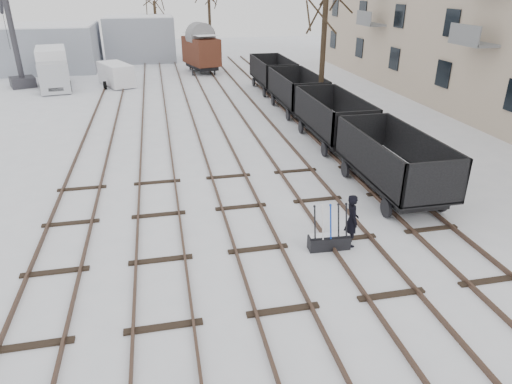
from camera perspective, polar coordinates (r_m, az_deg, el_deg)
The scene contains 17 objects.
ground at distance 14.42m, azimuth 0.25°, elevation -7.22°, with size 120.00×120.00×0.00m, color white.
tracks at distance 26.84m, azimuth -6.05°, elevation 8.26°, with size 13.90×52.00×0.16m.
shed_left at distance 49.37m, azimuth -25.18°, elevation 16.05°, with size 10.00×8.00×4.10m.
shed_right at distance 52.24m, azimuth -14.26°, elevation 18.13°, with size 7.00×6.00×4.50m.
ground_frame at distance 14.51m, azimuth 9.11°, elevation -6.02°, with size 1.32×0.49×1.49m.
worker at distance 14.58m, azimuth 11.89°, elevation -3.48°, with size 0.63×0.42×1.74m, color black.
freight_wagon_a at distance 18.59m, azimuth 16.53°, elevation 2.52°, with size 2.36×5.91×2.41m.
freight_wagon_b at distance 24.06m, azimuth 9.53°, elevation 8.22°, with size 2.36×5.91×2.41m.
freight_wagon_c at distance 29.90m, azimuth 5.10°, elevation 11.69°, with size 2.36×5.91×2.41m.
freight_wagon_d at distance 35.94m, azimuth 2.07°, elevation 13.98°, with size 2.36×5.91×2.41m.
box_van_wagon at distance 43.81m, azimuth -6.88°, elevation 17.19°, with size 3.47×4.94×3.42m.
lorry at distance 40.23m, azimuth -24.04°, elevation 13.99°, with size 2.93×6.80×2.98m.
panel_van at distance 39.41m, azimuth -17.11°, elevation 13.90°, with size 3.14×4.38×1.77m.
crane at distance 41.65m, azimuth -27.59°, elevation 14.77°, with size 2.28×5.28×8.86m.
tree_near at distance 27.08m, azimuth 8.28°, elevation 15.76°, with size 0.30×0.30×7.02m, color black.
tree_far_left at distance 54.11m, azimuth -12.33°, elevation 19.22°, with size 0.30×0.30×5.81m, color black.
tree_far_right at distance 51.89m, azimuth -5.80°, elevation 20.29°, with size 0.30×0.30×7.39m, color black.
Camera 1 is at (-2.62, -11.94, 7.63)m, focal length 32.00 mm.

